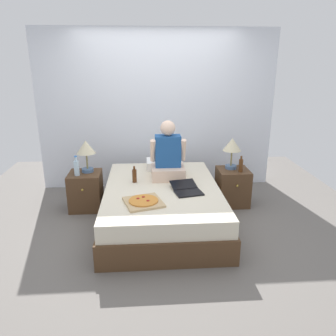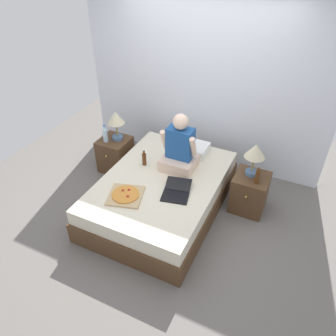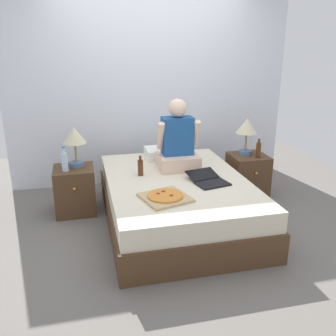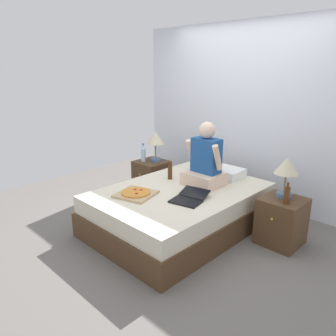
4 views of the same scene
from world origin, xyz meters
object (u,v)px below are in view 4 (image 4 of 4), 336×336
(water_bottle, at_px, (143,154))
(beer_bottle, at_px, (287,195))
(beer_bottle_on_bed, at_px, (170,172))
(person_seated, at_px, (205,162))
(laptop, at_px, (189,199))
(lamp_on_left_nightstand, at_px, (155,140))
(nightstand_left, at_px, (152,178))
(bed, at_px, (180,209))
(nightstand_right, at_px, (281,221))
(lamp_on_right_nightstand, at_px, (287,169))
(pizza_box, at_px, (136,194))

(water_bottle, xyz_separation_m, beer_bottle, (2.26, -0.01, -0.02))
(beer_bottle, distance_m, beer_bottle_on_bed, 1.49)
(person_seated, bearing_deg, laptop, -69.68)
(water_bottle, height_order, laptop, water_bottle)
(lamp_on_left_nightstand, bearing_deg, nightstand_left, -128.63)
(lamp_on_left_nightstand, xyz_separation_m, water_bottle, (-0.12, -0.14, -0.22))
(bed, height_order, water_bottle, water_bottle)
(bed, xyz_separation_m, water_bottle, (-1.14, 0.42, 0.40))
(nightstand_right, xyz_separation_m, person_seated, (-0.96, -0.17, 0.52))
(lamp_on_left_nightstand, bearing_deg, beer_bottle, -4.01)
(person_seated, bearing_deg, water_bottle, 176.46)
(lamp_on_right_nightstand, distance_m, beer_bottle, 0.29)
(person_seated, distance_m, pizza_box, 0.94)
(nightstand_right, xyz_separation_m, lamp_on_right_nightstand, (-0.03, 0.05, 0.59))
(bed, distance_m, nightstand_left, 1.17)
(nightstand_left, xyz_separation_m, pizza_box, (0.82, -1.00, 0.25))
(water_bottle, bearing_deg, pizza_box, -45.29)
(nightstand_left, distance_m, lamp_on_right_nightstand, 2.16)
(water_bottle, bearing_deg, person_seated, -3.54)
(lamp_on_right_nightstand, bearing_deg, lamp_on_left_nightstand, 180.00)
(lamp_on_right_nightstand, height_order, beer_bottle_on_bed, lamp_on_right_nightstand)
(nightstand_left, bearing_deg, lamp_on_right_nightstand, 1.38)
(person_seated, bearing_deg, nightstand_left, 171.80)
(bed, relative_size, pizza_box, 4.22)
(laptop, xyz_separation_m, pizza_box, (-0.53, -0.31, -0.00))
(bed, height_order, person_seated, person_seated)
(lamp_on_left_nightstand, bearing_deg, person_seated, -10.99)
(bed, distance_m, laptop, 0.44)
(lamp_on_left_nightstand, height_order, lamp_on_right_nightstand, same)
(lamp_on_left_nightstand, distance_m, pizza_box, 1.35)
(bed, bearing_deg, nightstand_right, 25.66)
(nightstand_left, distance_m, water_bottle, 0.39)
(lamp_on_left_nightstand, bearing_deg, water_bottle, -130.60)
(water_bottle, bearing_deg, beer_bottle, -0.25)
(pizza_box, bearing_deg, laptop, 30.09)
(beer_bottle_on_bed, bearing_deg, bed, -27.91)
(water_bottle, height_order, person_seated, person_seated)
(nightstand_left, xyz_separation_m, beer_bottle, (2.18, -0.10, 0.36))
(water_bottle, height_order, nightstand_right, water_bottle)
(water_bottle, xyz_separation_m, laptop, (1.43, -0.60, -0.12))
(beer_bottle, height_order, person_seated, person_seated)
(pizza_box, bearing_deg, nightstand_right, 37.74)
(water_bottle, bearing_deg, lamp_on_left_nightstand, 49.40)
(person_seated, xyz_separation_m, laptop, (0.19, -0.53, -0.27))
(bed, height_order, lamp_on_left_nightstand, lamp_on_left_nightstand)
(beer_bottle_on_bed, bearing_deg, lamp_on_left_nightstand, 150.81)
(lamp_on_left_nightstand, height_order, beer_bottle_on_bed, lamp_on_left_nightstand)
(lamp_on_left_nightstand, relative_size, beer_bottle_on_bed, 2.05)
(beer_bottle_on_bed, bearing_deg, pizza_box, -80.34)
(beer_bottle_on_bed, bearing_deg, nightstand_left, 155.49)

